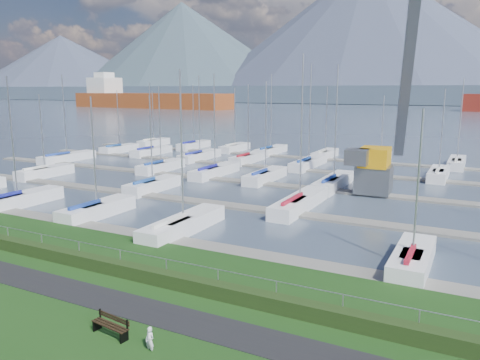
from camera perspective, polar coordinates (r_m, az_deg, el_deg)
The scene contains 12 objects.
path at distance 23.65m, azimuth -17.36°, elevation -13.40°, with size 160.00×2.00×0.04m, color black.
water at distance 278.71m, azimuth 24.28°, elevation 7.99°, with size 800.00×540.00×0.20m, color #414E5F.
hedge at distance 25.26m, azimuth -13.21°, elevation -10.73°, with size 80.00×0.70×0.70m, color #1F3312.
fence at distance 25.25m, azimuth -12.71°, elevation -8.66°, with size 0.04×0.04×80.00m, color #9A9CA3.
foothill at distance 348.46m, azimuth 25.04°, elevation 9.40°, with size 900.00×80.00×12.00m, color #455365.
mountains at distance 424.42m, azimuth 26.99°, elevation 14.86°, with size 1190.00×360.00×115.00m.
docks at distance 47.75m, azimuth 7.71°, elevation -0.94°, with size 90.00×41.60×0.25m.
bench_right at distance 19.98m, azimuth -15.45°, elevation -16.72°, with size 1.84×0.65×0.85m.
person at distance 18.60m, azimuth -10.96°, elevation -18.28°, with size 0.40×0.26×1.08m, color silver.
crane at distance 46.77m, azimuth 17.10°, elevation 5.30°, with size 5.76×13.23×22.35m.
cargo_ship_west at distance 261.78m, azimuth -11.67°, elevation 9.46°, with size 96.58×24.26×21.50m.
sailboat_fleet at distance 51.05m, azimuth 6.68°, elevation 6.13°, with size 74.72×49.17×13.29m.
Camera 1 is at (15.49, -18.10, 9.58)m, focal length 35.00 mm.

